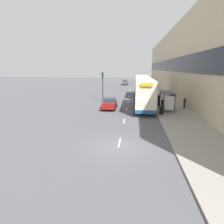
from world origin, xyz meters
name	(u,v)px	position (x,y,z in m)	size (l,w,h in m)	color
ground_plane	(119,147)	(0.00, 0.00, 0.00)	(220.00, 220.00, 0.00)	#515156
pavement	(155,91)	(6.50, 38.50, 0.07)	(5.00, 93.00, 0.14)	gray
terrace_facade	(173,62)	(10.49, 38.50, 7.19)	(3.10, 93.00, 14.39)	#C6B793
lane_mark_0	(120,142)	(0.00, 0.96, 0.01)	(0.12, 2.00, 0.01)	silver
lane_mark_1	(124,121)	(0.00, 7.59, 0.01)	(0.12, 2.00, 0.01)	silver
lane_mark_2	(126,109)	(0.00, 14.23, 0.01)	(0.12, 2.00, 0.01)	silver
lane_mark_3	(128,102)	(0.00, 20.86, 0.01)	(0.12, 2.00, 0.01)	silver
lane_mark_4	(129,96)	(0.00, 27.50, 0.01)	(0.12, 2.00, 0.01)	silver
lane_mark_5	(130,93)	(0.00, 34.13, 0.01)	(0.12, 2.00, 0.01)	silver
lane_mark_6	(131,90)	(0.00, 40.76, 0.01)	(0.12, 2.00, 0.01)	silver
lane_mark_7	(131,87)	(0.00, 47.40, 0.01)	(0.12, 2.00, 0.01)	silver
bus_shelter	(169,98)	(5.77, 13.49, 1.88)	(1.60, 4.20, 2.48)	#4C4C51
double_decker_bus_near	(144,93)	(2.47, 14.63, 2.28)	(2.85, 10.90, 4.30)	beige
double_decker_bus_ahead	(142,86)	(2.55, 27.55, 2.28)	(2.85, 10.40, 4.30)	beige
car_0	(110,103)	(-2.44, 14.16, 0.83)	(1.97, 4.11, 1.67)	maroon
car_1	(125,82)	(-2.26, 56.67, 0.84)	(2.05, 4.35, 1.69)	#4C5156
pedestrian_at_shelter	(159,100)	(4.80, 16.45, 1.07)	(0.36, 0.36, 1.82)	#23232D
pedestrian_1	(185,102)	(8.28, 15.09, 1.01)	(0.34, 0.34, 1.70)	#23232D
pedestrian_2	(162,105)	(4.78, 12.35, 1.07)	(0.36, 0.36, 1.83)	#23232D
litter_bin	(162,110)	(4.55, 10.93, 0.67)	(0.55, 0.55, 1.05)	black
traffic_light_far_kerb	(103,82)	(-4.40, 20.10, 3.46)	(0.30, 0.32, 5.17)	black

